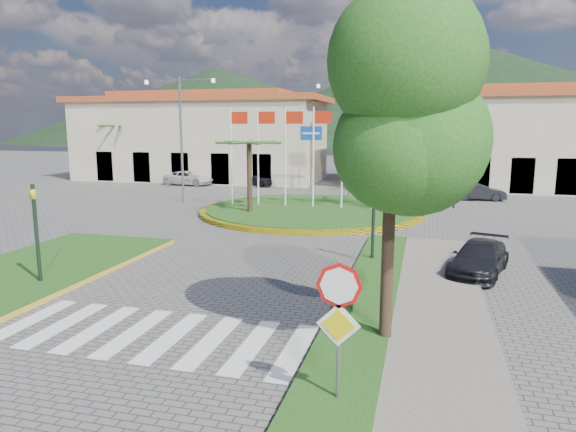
% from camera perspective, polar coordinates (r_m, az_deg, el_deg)
% --- Properties ---
extents(ground, '(160.00, 160.00, 0.00)m').
position_cam_1_polar(ground, '(10.17, -27.25, -20.18)').
color(ground, '#605D5B').
rests_on(ground, ground).
extents(sidewalk_right, '(4.00, 28.00, 0.15)m').
position_cam_1_polar(sidewalk_right, '(9.66, 12.38, -20.40)').
color(sidewalk_right, gray).
rests_on(sidewalk_right, ground).
extents(verge_right, '(1.60, 28.00, 0.18)m').
position_cam_1_polar(verge_right, '(9.76, 4.89, -19.76)').
color(verge_right, '#1A4C15').
rests_on(verge_right, ground).
extents(crosswalk, '(8.00, 3.00, 0.01)m').
position_cam_1_polar(crosswalk, '(13.05, -15.19, -12.54)').
color(crosswalk, silver).
rests_on(crosswalk, ground).
extents(roundabout_island, '(12.70, 12.70, 6.00)m').
position_cam_1_polar(roundabout_island, '(29.42, 2.58, 0.67)').
color(roundabout_island, yellow).
rests_on(roundabout_island, ground).
extents(stop_sign, '(0.80, 0.11, 2.65)m').
position_cam_1_polar(stop_sign, '(8.99, 5.65, -10.48)').
color(stop_sign, slate).
rests_on(stop_sign, ground).
extents(deciduous_tree, '(3.60, 3.60, 6.80)m').
position_cam_1_polar(deciduous_tree, '(11.38, 11.54, 11.04)').
color(deciduous_tree, black).
rests_on(deciduous_tree, ground).
extents(traffic_light_left, '(0.15, 0.18, 3.20)m').
position_cam_1_polar(traffic_light_left, '(17.46, -26.22, -0.91)').
color(traffic_light_left, black).
rests_on(traffic_light_left, ground).
extents(traffic_light_right, '(0.15, 0.18, 3.20)m').
position_cam_1_polar(traffic_light_right, '(18.68, 9.49, 0.64)').
color(traffic_light_right, black).
rests_on(traffic_light_right, ground).
extents(traffic_light_far, '(0.18, 0.15, 3.20)m').
position_cam_1_polar(traffic_light_far, '(32.54, 18.10, 4.21)').
color(traffic_light_far, black).
rests_on(traffic_light_far, ground).
extents(direction_sign_west, '(1.60, 0.14, 5.20)m').
position_cam_1_polar(direction_sign_west, '(38.25, 2.58, 7.86)').
color(direction_sign_west, slate).
rests_on(direction_sign_west, ground).
extents(direction_sign_east, '(1.60, 0.14, 5.20)m').
position_cam_1_polar(direction_sign_east, '(37.49, 10.13, 7.68)').
color(direction_sign_east, slate).
rests_on(direction_sign_east, ground).
extents(street_lamp_centre, '(4.80, 0.16, 8.00)m').
position_cam_1_polar(street_lamp_centre, '(36.73, 6.90, 9.22)').
color(street_lamp_centre, slate).
rests_on(street_lamp_centre, ground).
extents(street_lamp_west, '(4.80, 0.16, 8.00)m').
position_cam_1_polar(street_lamp_west, '(33.96, -11.80, 9.03)').
color(street_lamp_west, slate).
rests_on(street_lamp_west, ground).
extents(building_left, '(23.32, 9.54, 8.05)m').
position_cam_1_polar(building_left, '(48.76, -9.63, 8.62)').
color(building_left, '#BCAE8E').
rests_on(building_left, ground).
extents(building_right, '(19.08, 9.54, 8.05)m').
position_cam_1_polar(building_right, '(44.53, 20.05, 8.05)').
color(building_right, '#BCAE8E').
rests_on(building_right, ground).
extents(hill_far_west, '(140.00, 140.00, 22.00)m').
position_cam_1_polar(hill_far_west, '(158.76, -7.88, 12.06)').
color(hill_far_west, black).
rests_on(hill_far_west, ground).
extents(hill_far_mid, '(180.00, 180.00, 30.00)m').
position_cam_1_polar(hill_far_mid, '(166.89, 18.46, 12.92)').
color(hill_far_mid, black).
rests_on(hill_far_mid, ground).
extents(hill_near_back, '(110.00, 110.00, 16.00)m').
position_cam_1_polar(hill_near_back, '(137.35, 8.36, 11.14)').
color(hill_near_back, black).
rests_on(hill_near_back, ground).
extents(white_van, '(4.39, 2.27, 1.18)m').
position_cam_1_polar(white_van, '(44.21, -10.95, 4.16)').
color(white_van, silver).
rests_on(white_van, ground).
extents(car_dark_a, '(4.08, 2.94, 1.29)m').
position_cam_1_polar(car_dark_a, '(43.01, -3.70, 4.23)').
color(car_dark_a, black).
rests_on(car_dark_a, ground).
extents(car_dark_b, '(3.50, 1.52, 1.12)m').
position_cam_1_polar(car_dark_b, '(36.79, 20.46, 2.52)').
color(car_dark_b, black).
rests_on(car_dark_b, ground).
extents(car_side_right, '(2.50, 4.05, 1.10)m').
position_cam_1_polar(car_side_right, '(18.44, 20.47, -4.40)').
color(car_side_right, black).
rests_on(car_side_right, ground).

